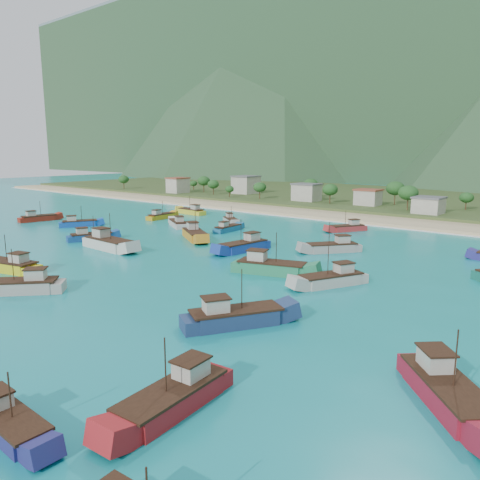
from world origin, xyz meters
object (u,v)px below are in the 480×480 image
Objects in this scene: boat_16 at (21,287)px; boat_18 at (108,244)px; boat_21 at (228,229)px; boat_29 at (161,217)px; boat_7 at (91,237)px; boat_6 at (348,228)px; boat_19 at (79,224)px; boat_31 at (332,280)px; boat_17 at (244,247)px; boat_24 at (9,425)px; boat_28 at (446,393)px; boat_1 at (38,219)px; boat_30 at (231,221)px; boat_12 at (195,235)px; boat_22 at (234,318)px; boat_9 at (333,248)px; boat_2 at (11,267)px; boat_27 at (178,224)px; boat_8 at (270,268)px; boat_26 at (174,399)px; boat_13 at (191,212)px.

boat_16 is 30.67m from boat_18.
boat_29 is (-29.86, 3.69, 0.08)m from boat_21.
boat_29 is (-13.70, 32.79, -0.03)m from boat_7.
boat_18 reaches higher than boat_6.
boat_19 is 80.80m from boat_31.
boat_17 reaches higher than boat_19.
boat_28 reaches higher than boat_24.
boat_30 is at bearing 45.40° from boat_1.
boat_21 is at bearing -141.67° from boat_12.
boat_16 is at bearing -25.07° from boat_7.
boat_7 reaches higher than boat_21.
boat_22 is at bearing 135.27° from boat_17.
boat_12 reaches higher than boat_7.
boat_9 reaches higher than boat_19.
boat_2 is 1.12× the size of boat_27.
boat_8 is 21.90m from boat_9.
boat_12 is 44.97m from boat_31.
boat_17 is (19.75, 38.02, 0.06)m from boat_2.
boat_26 is (67.85, -36.20, 0.13)m from boat_7.
boat_27 is 95.57m from boat_28.
boat_12 is at bearing 86.33° from boat_6.
boat_13 reaches higher than boat_1.
boat_12 is 1.01× the size of boat_22.
boat_27 is at bearing 0.67° from boat_2.
boat_22 is at bearing 73.37° from boat_18.
boat_7 reaches higher than boat_29.
boat_1 is 101.27m from boat_22.
boat_30 is 65.16m from boat_31.
boat_8 is 1.31× the size of boat_29.
boat_6 is 33.18m from boat_30.
boat_27 is (-48.08, 23.77, -0.23)m from boat_8.
boat_16 is (42.47, -75.56, 0.09)m from boat_13.
boat_1 is 0.99× the size of boat_13.
boat_1 is 35.28m from boat_29.
boat_1 is 1.24× the size of boat_30.
boat_13 is 0.80× the size of boat_18.
boat_7 is 0.86× the size of boat_22.
boat_22 is 18.37m from boat_26.
boat_27 is at bearing 12.11° from boat_30.
boat_12 reaches higher than boat_9.
boat_12 is 1.40× the size of boat_30.
boat_9 is at bearing -36.00° from boat_31.
boat_22 is at bearing -97.26° from boat_27.
boat_31 reaches higher than boat_13.
boat_13 is at bearing 32.84° from boat_6.
boat_1 is 17.89m from boat_19.
boat_7 is 60.51m from boat_31.
boat_19 is 1.14× the size of boat_24.
boat_27 is at bearing 108.66° from boat_7.
boat_8 is 1.07× the size of boat_12.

